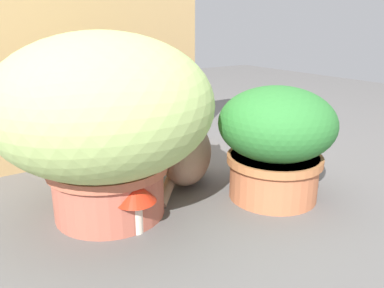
# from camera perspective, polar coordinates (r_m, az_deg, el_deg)

# --- Properties ---
(ground_plane) EXTENTS (6.00, 6.00, 0.00)m
(ground_plane) POSITION_cam_1_polar(r_m,az_deg,el_deg) (1.17, -5.70, -10.50)
(ground_plane) COLOR #5D5B59
(cardboard_backdrop) EXTENTS (1.09, 0.03, 0.89)m
(cardboard_backdrop) POSITION_cam_1_polar(r_m,az_deg,el_deg) (1.59, -16.90, 13.04)
(cardboard_backdrop) COLOR tan
(cardboard_backdrop) RESTS_ON ground
(grass_planter) EXTENTS (0.61, 0.61, 0.53)m
(grass_planter) POSITION_cam_1_polar(r_m,az_deg,el_deg) (1.10, -12.75, 4.21)
(grass_planter) COLOR #B45E4A
(grass_planter) RESTS_ON ground
(leafy_planter) EXTENTS (0.36, 0.36, 0.36)m
(leafy_planter) POSITION_cam_1_polar(r_m,az_deg,el_deg) (1.24, 12.17, 0.71)
(leafy_planter) COLOR #C06C45
(leafy_planter) RESTS_ON ground
(cat) EXTENTS (0.34, 0.31, 0.32)m
(cat) POSITION_cam_1_polar(r_m,az_deg,el_deg) (1.36, -0.73, -0.68)
(cat) COLOR tan
(cat) RESTS_ON ground
(mushroom_ornament_red) EXTENTS (0.11, 0.11, 0.15)m
(mushroom_ornament_red) POSITION_cam_1_polar(r_m,az_deg,el_deg) (1.04, -8.34, -7.31)
(mushroom_ornament_red) COLOR beige
(mushroom_ornament_red) RESTS_ON ground
(mushroom_ornament_pink) EXTENTS (0.09, 0.09, 0.13)m
(mushroom_ornament_pink) POSITION_cam_1_polar(r_m,az_deg,el_deg) (1.13, -7.45, -6.09)
(mushroom_ornament_pink) COLOR silver
(mushroom_ornament_pink) RESTS_ON ground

